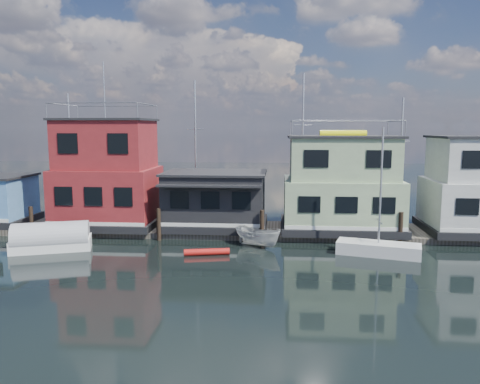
# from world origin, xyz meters

# --- Properties ---
(ground) EXTENTS (160.00, 160.00, 0.00)m
(ground) POSITION_xyz_m (0.00, 0.00, 0.00)
(ground) COLOR black
(ground) RESTS_ON ground
(dock) EXTENTS (48.00, 5.00, 0.40)m
(dock) POSITION_xyz_m (0.00, 12.00, 0.20)
(dock) COLOR #595147
(dock) RESTS_ON ground
(houseboat_red) EXTENTS (7.40, 5.90, 11.86)m
(houseboat_red) POSITION_xyz_m (-8.50, 12.00, 4.10)
(houseboat_red) COLOR black
(houseboat_red) RESTS_ON dock
(houseboat_dark) EXTENTS (7.40, 6.10, 4.06)m
(houseboat_dark) POSITION_xyz_m (-0.50, 11.98, 2.42)
(houseboat_dark) COLOR black
(houseboat_dark) RESTS_ON dock
(houseboat_green) EXTENTS (8.40, 5.90, 7.03)m
(houseboat_green) POSITION_xyz_m (8.50, 12.00, 3.55)
(houseboat_green) COLOR black
(houseboat_green) RESTS_ON dock
(pilings) EXTENTS (42.28, 0.28, 2.20)m
(pilings) POSITION_xyz_m (-0.33, 9.20, 1.10)
(pilings) COLOR #2D2116
(pilings) RESTS_ON ground
(background_masts) EXTENTS (36.40, 0.16, 12.00)m
(background_masts) POSITION_xyz_m (4.76, 18.00, 5.55)
(background_masts) COLOR silver
(background_masts) RESTS_ON ground
(motorboat) EXTENTS (3.59, 2.99, 1.33)m
(motorboat) POSITION_xyz_m (2.79, 8.08, 0.67)
(motorboat) COLOR silver
(motorboat) RESTS_ON ground
(red_kayak) EXTENTS (2.75, 0.97, 0.40)m
(red_kayak) POSITION_xyz_m (-0.19, 5.79, 0.20)
(red_kayak) COLOR red
(red_kayak) RESTS_ON ground
(tarp_runabout) EXTENTS (5.05, 3.29, 1.91)m
(tarp_runabout) POSITION_xyz_m (-10.03, 6.09, 0.71)
(tarp_runabout) COLOR silver
(tarp_runabout) RESTS_ON ground
(day_sailer) EXTENTS (5.11, 2.85, 7.66)m
(day_sailer) POSITION_xyz_m (10.10, 6.71, 0.44)
(day_sailer) COLOR white
(day_sailer) RESTS_ON ground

